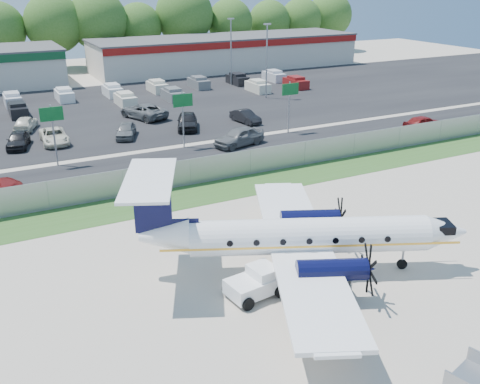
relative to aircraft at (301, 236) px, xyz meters
name	(u,v)px	position (x,y,z in m)	size (l,w,h in m)	color
ground	(292,271)	(-0.32, 0.23, -2.07)	(170.00, 170.00, 0.00)	#C1B4A3
grass_verge	(202,194)	(-0.32, 12.23, -2.07)	(170.00, 4.00, 0.02)	#2D561E
access_road	(168,165)	(-0.32, 19.23, -2.06)	(170.00, 8.00, 0.02)	black
parking_lot	(105,111)	(-0.32, 40.23, -2.06)	(170.00, 32.00, 0.02)	black
perimeter_fence	(190,172)	(-0.32, 14.23, -1.07)	(120.00, 0.06, 1.99)	gray
building_east	(226,52)	(25.68, 62.22, 0.56)	(44.40, 12.40, 5.24)	beige
sign_left	(52,122)	(-8.32, 23.14, 1.54)	(1.80, 0.26, 5.00)	gray
sign_mid	(183,108)	(2.68, 23.14, 1.54)	(1.80, 0.26, 5.00)	gray
sign_right	(290,96)	(13.68, 23.14, 1.54)	(1.80, 0.26, 5.00)	gray
light_pole_ne	(267,56)	(19.68, 38.23, 3.16)	(0.90, 0.35, 9.09)	gray
light_pole_se	(231,47)	(19.68, 48.23, 3.16)	(0.90, 0.35, 9.09)	gray
tree_line	(55,69)	(-0.32, 74.23, -2.07)	(112.00, 6.00, 14.00)	#325E1B
aircraft	(301,236)	(0.00, 0.00, 0.00)	(17.30, 16.79, 5.37)	white
pushback_tug	(256,282)	(-3.07, -0.86, -1.40)	(2.80, 2.18, 1.41)	white
baggage_cart_near	(328,287)	(-0.07, -2.53, -1.59)	(2.21, 1.65, 1.03)	gray
baggage_cart_far	(471,378)	(0.96, -10.05, -1.59)	(2.26, 1.72, 1.05)	gray
cone_nose	(421,233)	(8.56, 0.11, -1.82)	(0.37, 0.37, 0.53)	#FD3F08
cone_starboard_wing	(154,236)	(-5.64, 6.86, -1.79)	(0.43, 0.43, 0.61)	#FD3F08
road_car_mid	(239,146)	(7.36, 21.47, -2.07)	(2.00, 4.97, 1.70)	#595B5E
road_car_east	(422,130)	(26.07, 17.74, -2.07)	(1.79, 4.44, 1.51)	maroon
parked_car_a	(19,147)	(-10.59, 29.95, -2.07)	(1.71, 4.24, 1.45)	black
parked_car_b	(55,143)	(-7.49, 29.84, -2.07)	(2.26, 4.90, 1.36)	beige
parked_car_c	(127,137)	(-1.06, 28.74, -2.07)	(1.67, 4.14, 1.41)	#595B5E
parked_car_d	(188,129)	(5.31, 28.97, -2.07)	(1.95, 4.85, 1.65)	black
parked_car_e	(245,123)	(11.66, 28.50, -2.07)	(1.40, 4.01, 1.32)	black
parked_car_f	(27,130)	(-9.26, 35.90, -2.07)	(1.69, 4.20, 1.43)	beige
parked_car_g	(144,118)	(2.69, 35.20, -2.07)	(2.71, 5.87, 1.63)	#595B5E
far_parking_rows	(95,103)	(-0.32, 45.23, -2.07)	(56.00, 10.00, 1.60)	gray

